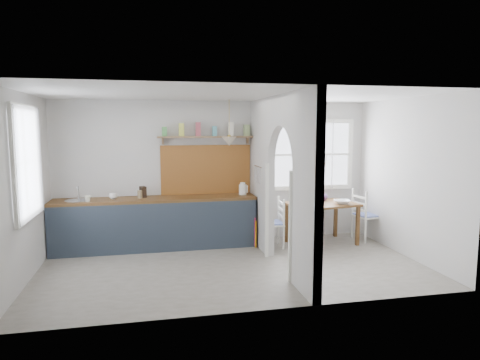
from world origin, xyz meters
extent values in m
cube|color=gray|center=(0.00, 0.00, 0.00)|extent=(5.80, 3.20, 0.01)
cube|color=silver|center=(0.00, 0.00, 2.60)|extent=(5.80, 3.20, 0.01)
cube|color=silver|center=(0.00, 1.60, 1.30)|extent=(5.80, 0.01, 2.60)
cube|color=silver|center=(0.00, -1.60, 1.30)|extent=(5.80, 0.01, 2.60)
cube|color=silver|center=(-2.90, 0.00, 1.30)|extent=(0.01, 3.20, 2.60)
cube|color=silver|center=(2.90, 0.00, 1.30)|extent=(0.01, 3.20, 2.60)
cube|color=silver|center=(0.70, -1.20, 1.30)|extent=(0.12, 0.80, 2.60)
cube|color=silver|center=(0.70, 1.00, 1.30)|extent=(0.12, 1.20, 2.60)
cube|color=silver|center=(0.70, -0.20, 2.08)|extent=(0.12, 1.20, 1.05)
cube|color=#533719|center=(-1.13, 1.30, 0.88)|extent=(3.50, 0.60, 0.05)
cube|color=#343C48|center=(-1.13, 1.01, 0.42)|extent=(3.50, 0.03, 0.85)
cube|color=#402C1C|center=(-1.13, 1.35, 0.42)|extent=(3.46, 0.45, 0.85)
cylinder|color=silver|center=(-2.43, 1.30, 0.89)|extent=(0.40, 0.40, 0.02)
cube|color=#995227|center=(-0.20, 1.58, 1.35)|extent=(1.65, 0.03, 0.90)
cube|color=brown|center=(-0.20, 1.49, 1.95)|extent=(1.75, 0.20, 0.03)
cube|color=#3D8D3C|center=(-0.95, 1.49, 2.06)|extent=(0.09, 0.09, 0.18)
cube|color=gold|center=(-0.65, 1.49, 2.06)|extent=(0.09, 0.09, 0.18)
cube|color=#923540|center=(-0.35, 1.49, 2.06)|extent=(0.09, 0.09, 0.18)
cube|color=#4DA1AE|center=(-0.06, 1.49, 2.06)|extent=(0.09, 0.09, 0.18)
cube|color=#F3E9CD|center=(0.24, 1.49, 2.06)|extent=(0.09, 0.09, 0.18)
cube|color=#7A9457|center=(0.54, 1.49, 2.06)|extent=(0.09, 0.09, 0.18)
cone|color=beige|center=(0.15, 1.15, 1.88)|extent=(0.26, 0.26, 0.16)
cylinder|color=silver|center=(0.61, 0.90, 1.45)|extent=(0.02, 0.50, 0.02)
imported|color=white|center=(-2.24, 1.15, 0.95)|extent=(0.12, 0.12, 0.10)
imported|color=white|center=(-1.84, 1.32, 0.95)|extent=(0.16, 0.16, 0.11)
cube|color=#402C1C|center=(-1.35, 1.38, 1.00)|extent=(0.13, 0.15, 0.19)
cylinder|color=#8F7B56|center=(-1.40, 1.32, 0.97)|extent=(0.11, 0.11, 0.14)
cube|color=#B72255|center=(0.58, 0.99, 0.28)|extent=(0.02, 0.03, 0.51)
cube|color=#C0730A|center=(0.58, 0.93, 0.25)|extent=(0.02, 0.03, 0.48)
imported|color=white|center=(2.15, 0.81, 0.79)|extent=(0.35, 0.35, 0.07)
imported|color=#45804E|center=(1.65, 0.79, 0.80)|extent=(0.11, 0.11, 0.09)
cylinder|color=black|center=(1.43, 0.91, 0.76)|extent=(0.20, 0.20, 0.02)
imported|color=#5F3F73|center=(1.94, 1.22, 0.86)|extent=(0.24, 0.24, 0.20)
camera|label=1|loc=(-1.23, -6.20, 2.13)|focal=32.00mm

